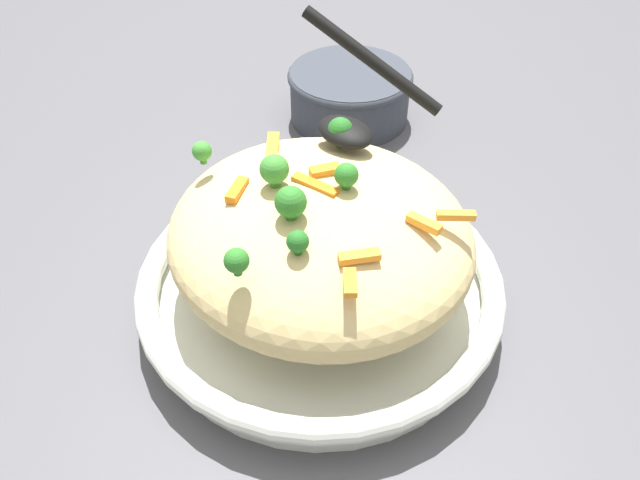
{
  "coord_description": "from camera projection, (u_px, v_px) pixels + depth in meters",
  "views": [
    {
      "loc": [
        -0.29,
        0.27,
        0.44
      ],
      "look_at": [
        0.0,
        0.0,
        0.08
      ],
      "focal_mm": 35.27,
      "sensor_mm": 36.0,
      "label": 1
    }
  ],
  "objects": [
    {
      "name": "pasta_mound",
      "position": [
        320.0,
        235.0,
        0.53
      ],
      "size": [
        0.27,
        0.25,
        0.1
      ],
      "primitive_type": "ellipsoid",
      "color": "#D1BA7A",
      "rests_on": "serving_bowl"
    },
    {
      "name": "carrot_piece_5",
      "position": [
        456.0,
        215.0,
        0.48
      ],
      "size": [
        0.03,
        0.03,
        0.01
      ],
      "primitive_type": "cube",
      "rotation": [
        0.0,
        0.0,
        3.94
      ],
      "color": "orange",
      "rests_on": "pasta_mound"
    },
    {
      "name": "broccoli_floret_5",
      "position": [
        346.0,
        175.0,
        0.49
      ],
      "size": [
        0.02,
        0.02,
        0.03
      ],
      "color": "#296820",
      "rests_on": "pasta_mound"
    },
    {
      "name": "serving_bowl",
      "position": [
        320.0,
        286.0,
        0.58
      ],
      "size": [
        0.33,
        0.33,
        0.05
      ],
      "color": "silver",
      "rests_on": "ground_plane"
    },
    {
      "name": "carrot_piece_4",
      "position": [
        237.0,
        190.0,
        0.51
      ],
      "size": [
        0.02,
        0.03,
        0.01
      ],
      "primitive_type": "cube",
      "rotation": [
        0.0,
        0.0,
        2.09
      ],
      "color": "orange",
      "rests_on": "pasta_mound"
    },
    {
      "name": "carrot_piece_6",
      "position": [
        315.0,
        186.0,
        0.5
      ],
      "size": [
        0.04,
        0.02,
        0.01
      ],
      "primitive_type": "cube",
      "rotation": [
        0.0,
        0.0,
        0.2
      ],
      "color": "orange",
      "rests_on": "pasta_mound"
    },
    {
      "name": "ground_plane",
      "position": [
        320.0,
        305.0,
        0.59
      ],
      "size": [
        2.4,
        2.4,
        0.0
      ],
      "primitive_type": "plane",
      "color": "#4C4C51"
    },
    {
      "name": "broccoli_floret_0",
      "position": [
        237.0,
        261.0,
        0.43
      ],
      "size": [
        0.02,
        0.02,
        0.02
      ],
      "color": "#296820",
      "rests_on": "pasta_mound"
    },
    {
      "name": "broccoli_floret_1",
      "position": [
        291.0,
        202.0,
        0.47
      ],
      "size": [
        0.02,
        0.02,
        0.03
      ],
      "color": "#296820",
      "rests_on": "pasta_mound"
    },
    {
      "name": "carrot_piece_1",
      "position": [
        350.0,
        282.0,
        0.43
      ],
      "size": [
        0.02,
        0.02,
        0.01
      ],
      "primitive_type": "cube",
      "rotation": [
        0.0,
        0.0,
        5.53
      ],
      "color": "orange",
      "rests_on": "pasta_mound"
    },
    {
      "name": "broccoli_floret_6",
      "position": [
        274.0,
        170.0,
        0.5
      ],
      "size": [
        0.02,
        0.02,
        0.03
      ],
      "color": "#377928",
      "rests_on": "pasta_mound"
    },
    {
      "name": "carrot_piece_3",
      "position": [
        359.0,
        256.0,
        0.45
      ],
      "size": [
        0.02,
        0.03,
        0.01
      ],
      "primitive_type": "cube",
      "rotation": [
        0.0,
        0.0,
        4.15
      ],
      "color": "orange",
      "rests_on": "pasta_mound"
    },
    {
      "name": "carrot_piece_0",
      "position": [
        325.0,
        171.0,
        0.52
      ],
      "size": [
        0.02,
        0.03,
        0.01
      ],
      "primitive_type": "cube",
      "rotation": [
        0.0,
        0.0,
        1.12
      ],
      "color": "orange",
      "rests_on": "pasta_mound"
    },
    {
      "name": "serving_spoon",
      "position": [
        355.0,
        107.0,
        0.56
      ],
      "size": [
        0.13,
        0.11,
        0.09
      ],
      "color": "black",
      "rests_on": "pasta_mound"
    },
    {
      "name": "carrot_piece_2",
      "position": [
        273.0,
        147.0,
        0.55
      ],
      "size": [
        0.04,
        0.03,
        0.01
      ],
      "primitive_type": "cube",
      "rotation": [
        0.0,
        0.0,
        5.53
      ],
      "color": "orange",
      "rests_on": "pasta_mound"
    },
    {
      "name": "companion_bowl",
      "position": [
        350.0,
        92.0,
        0.82
      ],
      "size": [
        0.16,
        0.16,
        0.07
      ],
      "color": "#333842",
      "rests_on": "ground_plane"
    },
    {
      "name": "carrot_piece_7",
      "position": [
        424.0,
        223.0,
        0.48
      ],
      "size": [
        0.03,
        0.01,
        0.01
      ],
      "primitive_type": "cube",
      "rotation": [
        0.0,
        0.0,
        0.14
      ],
      "color": "orange",
      "rests_on": "pasta_mound"
    },
    {
      "name": "broccoli_floret_4",
      "position": [
        340.0,
        131.0,
        0.55
      ],
      "size": [
        0.02,
        0.02,
        0.03
      ],
      "color": "#205B1C",
      "rests_on": "pasta_mound"
    },
    {
      "name": "broccoli_floret_3",
      "position": [
        298.0,
        242.0,
        0.45
      ],
      "size": [
        0.02,
        0.02,
        0.02
      ],
      "color": "#205B1C",
      "rests_on": "pasta_mound"
    },
    {
      "name": "broccoli_floret_2",
      "position": [
        202.0,
        151.0,
        0.53
      ],
      "size": [
        0.02,
        0.02,
        0.02
      ],
      "color": "#377928",
      "rests_on": "pasta_mound"
    }
  ]
}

